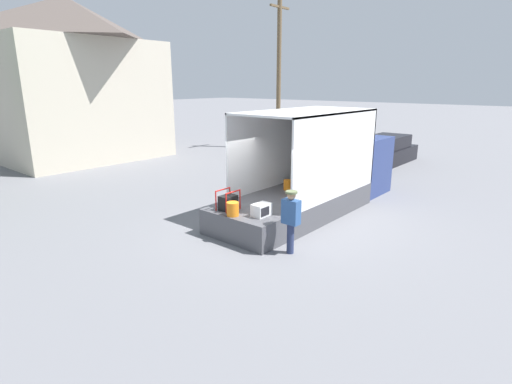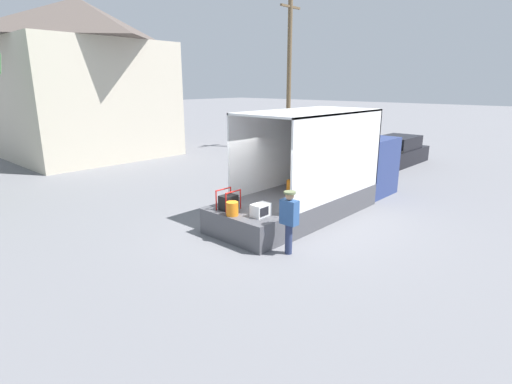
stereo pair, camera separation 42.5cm
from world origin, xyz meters
TOP-DOWN VIEW (x-y plane):
  - ground_plane at (0.00, 0.00)m, footprint 160.00×160.00m
  - box_truck at (4.09, 0.00)m, footprint 6.93×2.40m
  - tailgate_deck at (-0.58, 0.00)m, footprint 1.17×2.28m
  - microwave at (-0.49, -0.56)m, footprint 0.51×0.35m
  - portable_generator at (-0.65, 0.49)m, footprint 0.59×0.43m
  - orange_bucket at (-0.96, 0.03)m, footprint 0.33×0.33m
  - worker_person at (-0.58, -1.58)m, footprint 0.29×0.44m
  - pickup_truck_black at (11.90, 1.40)m, footprint 5.59×1.80m
  - house_backdrop at (2.72, 15.64)m, footprint 8.44×7.55m
  - utility_pole at (12.68, 8.90)m, footprint 1.80×0.28m

SIDE VIEW (x-z plane):
  - ground_plane at x=0.00m, z-range 0.00..0.00m
  - tailgate_deck at x=-0.58m, z-range 0.00..0.74m
  - pickup_truck_black at x=11.90m, z-range -0.14..1.33m
  - microwave at x=-0.49m, z-range 0.74..1.07m
  - orange_bucket at x=-0.96m, z-range 0.74..1.11m
  - box_truck at x=4.09m, z-range -0.71..2.60m
  - portable_generator at x=-0.65m, z-range 0.67..1.23m
  - worker_person at x=-0.58m, z-range 0.18..1.79m
  - house_backdrop at x=2.72m, z-range 0.08..8.68m
  - utility_pole at x=12.68m, z-range 0.16..9.36m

